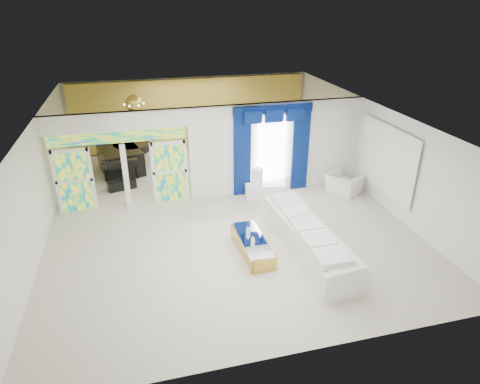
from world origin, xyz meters
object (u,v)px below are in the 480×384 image
object	(u,v)px
armchair	(343,184)
white_sofa	(306,239)
console_table	(266,191)
grand_piano	(121,160)
coffee_table	(252,246)

from	to	relation	value
armchair	white_sofa	bearing A→B (deg)	109.21
white_sofa	console_table	bearing A→B (deg)	86.12
grand_piano	white_sofa	bearing A→B (deg)	-70.19
armchair	grand_piano	size ratio (longest dim) A/B	0.58
coffee_table	console_table	bearing A→B (deg)	66.64
white_sofa	console_table	distance (m)	3.36
white_sofa	armchair	xyz separation A→B (m)	(2.57, 3.00, -0.04)
coffee_table	grand_piano	bearing A→B (deg)	116.95
white_sofa	coffee_table	size ratio (longest dim) A/B	2.19
white_sofa	coffee_table	world-z (taller)	white_sofa
grand_piano	console_table	bearing A→B (deg)	-51.07
console_table	armchair	world-z (taller)	armchair
coffee_table	armchair	world-z (taller)	armchair
white_sofa	armchair	world-z (taller)	white_sofa
console_table	armchair	bearing A→B (deg)	-7.91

